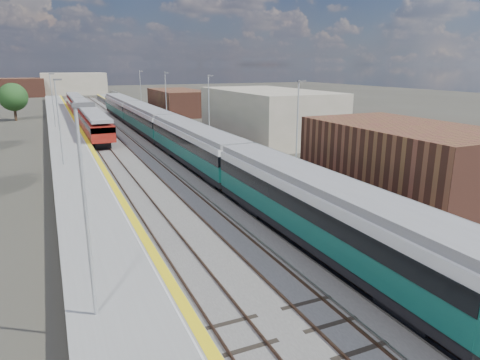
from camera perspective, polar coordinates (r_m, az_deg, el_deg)
ground at (r=58.28m, az=-12.95°, el=5.22°), size 320.00×320.00×0.00m
ballast_bed at (r=60.34m, az=-15.53°, el=5.41°), size 10.50×155.00×0.06m
tracks at (r=62.05m, az=-15.24°, el=5.76°), size 8.96×160.00×0.17m
platform_right at (r=61.79m, az=-8.62°, el=6.48°), size 4.70×155.00×8.52m
platform_left at (r=59.64m, az=-22.04°, el=5.22°), size 4.30×155.00×8.52m
buildings at (r=145.19m, az=-27.80°, el=13.87°), size 72.00×185.50×40.00m
green_train at (r=51.20m, az=-9.80°, el=6.73°), size 3.05×84.77×3.36m
red_train at (r=78.53m, az=-20.22°, el=8.67°), size 2.76×55.95×3.48m
tree_c at (r=86.14m, az=-28.01°, el=9.73°), size 4.86×4.86×6.59m
tree_d at (r=79.22m, az=1.14°, el=10.54°), size 3.89×3.89×5.27m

